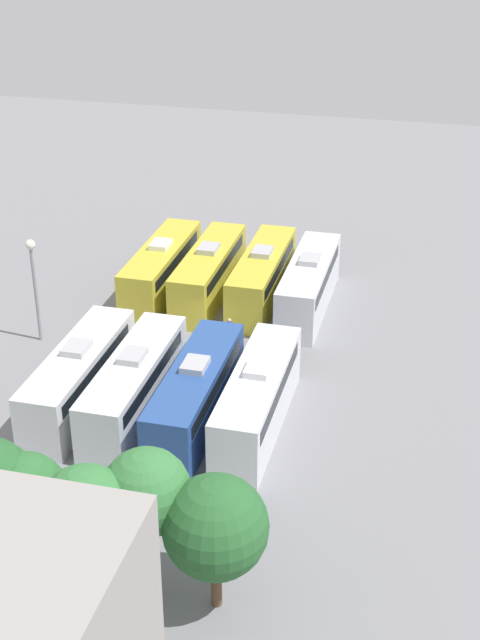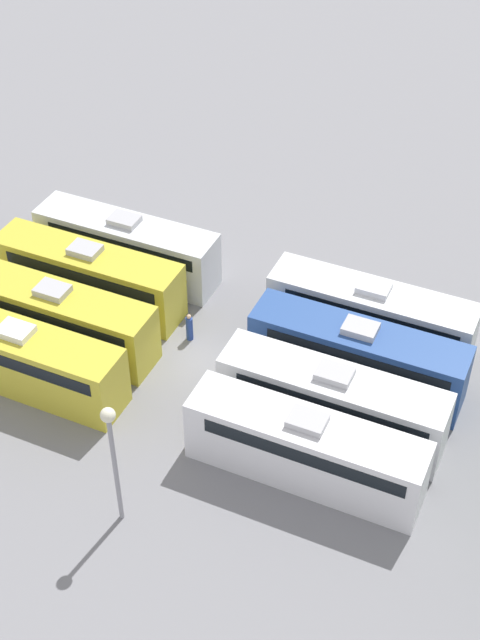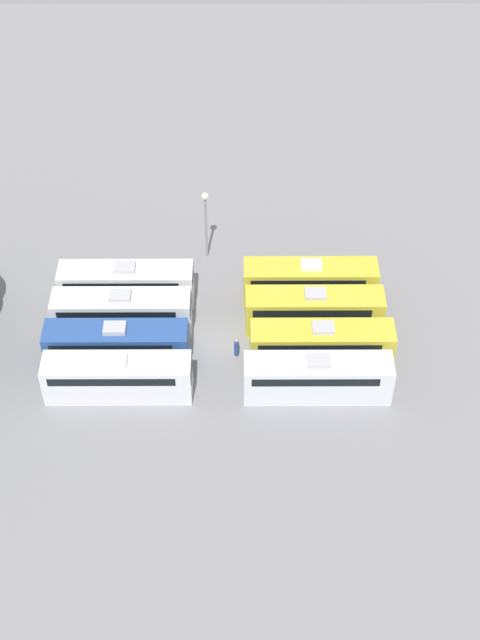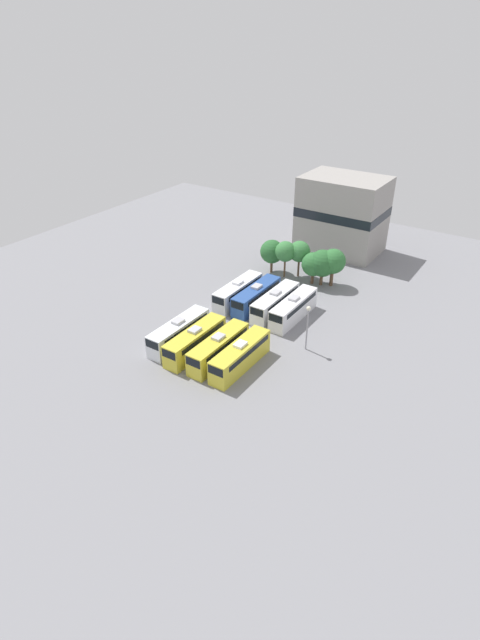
% 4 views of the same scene
% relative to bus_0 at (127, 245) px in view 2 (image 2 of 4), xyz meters
% --- Properties ---
extents(ground_plane, '(111.27, 111.27, 0.00)m').
position_rel_bus_0_xyz_m(ground_plane, '(4.95, 7.03, -1.78)').
color(ground_plane, gray).
extents(bus_0, '(2.48, 10.44, 3.60)m').
position_rel_bus_0_xyz_m(bus_0, '(0.00, 0.00, 0.00)').
color(bus_0, silver).
rests_on(bus_0, ground_plane).
extents(bus_1, '(2.48, 10.44, 3.60)m').
position_rel_bus_0_xyz_m(bus_1, '(3.19, -0.49, 0.00)').
color(bus_1, gold).
rests_on(bus_1, ground_plane).
extents(bus_2, '(2.48, 10.44, 3.60)m').
position_rel_bus_0_xyz_m(bus_2, '(6.71, -0.16, 0.00)').
color(bus_2, gold).
rests_on(bus_2, ground_plane).
extents(bus_3, '(2.48, 10.44, 3.60)m').
position_rel_bus_0_xyz_m(bus_3, '(9.96, -0.05, 0.00)').
color(bus_3, gold).
rests_on(bus_3, ground_plane).
extents(bus_4, '(2.48, 10.44, 3.60)m').
position_rel_bus_0_xyz_m(bus_4, '(0.07, 14.09, 0.00)').
color(bus_4, silver).
rests_on(bus_4, ground_plane).
extents(bus_5, '(2.48, 10.44, 3.60)m').
position_rel_bus_0_xyz_m(bus_5, '(3.22, 14.45, 0.00)').
color(bus_5, '#284C93').
rests_on(bus_5, ground_plane).
extents(bus_6, '(2.48, 10.44, 3.60)m').
position_rel_bus_0_xyz_m(bus_6, '(6.57, 14.38, 0.00)').
color(bus_6, silver).
rests_on(bus_6, ground_plane).
extents(bus_7, '(2.48, 10.44, 3.60)m').
position_rel_bus_0_xyz_m(bus_7, '(9.68, 14.30, 0.00)').
color(bus_7, silver).
rests_on(bus_7, ground_plane).
extents(worker_person, '(0.36, 0.36, 1.61)m').
position_rel_bus_0_xyz_m(worker_person, '(3.75, 5.70, -1.04)').
color(worker_person, navy).
rests_on(worker_person, ground_plane).
extents(light_pole, '(0.60, 0.60, 6.51)m').
position_rel_bus_0_xyz_m(light_pole, '(14.95, 8.15, 2.74)').
color(light_pole, gray).
rests_on(light_pole, ground_plane).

